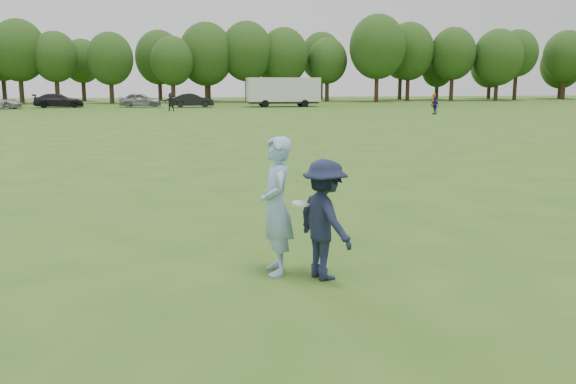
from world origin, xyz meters
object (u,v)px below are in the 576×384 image
(player_far_b, at_px, (435,106))
(player_far_c, at_px, (434,100))
(car_d, at_px, (59,101))
(field_cone, at_px, (425,112))
(defender, at_px, (325,220))
(thrower, at_px, (276,206))
(car_e, at_px, (140,100))
(cargo_trailer, at_px, (283,91))
(car_f, at_px, (193,100))
(player_far_d, at_px, (171,102))

(player_far_b, xyz_separation_m, player_far_c, (6.12, 14.11, 0.00))
(car_d, distance_m, field_cone, 38.69)
(defender, distance_m, player_far_c, 61.16)
(thrower, bearing_deg, defender, 60.11)
(defender, bearing_deg, car_e, -15.20)
(defender, relative_size, car_d, 0.34)
(player_far_c, bearing_deg, thrower, 107.69)
(player_far_b, relative_size, field_cone, 5.09)
(player_far_b, xyz_separation_m, cargo_trailer, (-10.16, 17.52, 1.01))
(car_d, height_order, car_f, car_d)
(defender, xyz_separation_m, player_far_c, (26.08, 55.32, -0.12))
(player_far_c, bearing_deg, player_far_b, 110.18)
(defender, distance_m, player_far_b, 45.79)
(player_far_d, bearing_deg, player_far_c, 15.75)
(player_far_d, distance_m, field_cone, 23.74)
(car_e, bearing_deg, player_far_d, -157.31)
(defender, relative_size, player_far_c, 1.16)
(thrower, distance_m, player_far_d, 50.91)
(defender, distance_m, car_f, 59.19)
(car_f, bearing_deg, cargo_trailer, -93.78)
(player_far_d, bearing_deg, field_cone, -13.46)
(car_d, bearing_deg, player_far_c, -105.94)
(defender, relative_size, player_far_b, 1.17)
(defender, bearing_deg, player_far_c, -45.84)
(car_d, relative_size, field_cone, 17.21)
(car_d, distance_m, cargo_trailer, 24.27)
(player_far_c, bearing_deg, defender, 108.39)
(thrower, bearing_deg, car_d, -167.75)
(player_far_d, height_order, car_f, player_far_d)
(thrower, distance_m, car_f, 58.82)
(player_far_c, height_order, player_far_d, player_far_d)
(player_far_d, distance_m, car_e, 9.92)
(player_far_c, bearing_deg, field_cone, 106.89)
(player_far_b, relative_size, player_far_d, 0.87)
(field_cone, distance_m, cargo_trailer, 18.92)
(player_far_b, bearing_deg, thrower, -44.46)
(player_far_c, relative_size, car_e, 0.34)
(car_e, distance_m, field_cone, 31.12)
(car_e, height_order, cargo_trailer, cargo_trailer)
(thrower, bearing_deg, player_far_b, 152.76)
(thrower, relative_size, player_far_b, 1.37)
(car_d, bearing_deg, field_cone, -126.16)
(player_far_b, height_order, player_far_d, player_far_d)
(player_far_b, xyz_separation_m, car_d, (-34.30, 19.84, -0.01))
(car_e, xyz_separation_m, cargo_trailer, (15.53, -1.86, 1.00))
(car_d, bearing_deg, thrower, -175.16)
(cargo_trailer, bearing_deg, car_f, 177.39)
(defender, height_order, car_e, defender)
(field_cone, bearing_deg, car_d, 151.71)
(car_f, bearing_deg, defender, 178.95)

